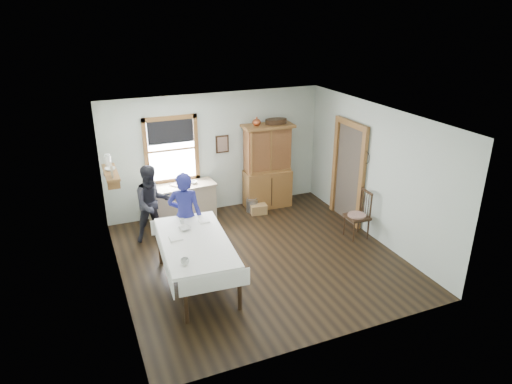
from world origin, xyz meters
TOP-DOWN VIEW (x-y plane):
  - room at (0.00, 0.00)m, footprint 5.01×5.01m
  - window at (-1.00, 2.47)m, footprint 1.18×0.07m
  - doorway at (2.46, 0.85)m, footprint 0.09×1.14m
  - wall_shelf at (-2.37, 1.54)m, footprint 0.24×1.00m
  - framed_picture at (0.15, 2.46)m, footprint 0.30×0.04m
  - rug_beater at (2.45, 0.30)m, footprint 0.01×0.27m
  - work_counter at (-0.91, 2.15)m, footprint 1.49×0.64m
  - china_hutch at (1.13, 2.17)m, footprint 1.18×0.60m
  - dining_table at (-1.32, -0.41)m, footprint 1.27×2.20m
  - spindle_chair at (2.16, 0.01)m, footprint 0.48×0.48m
  - pail at (0.68, 2.00)m, footprint 0.30×0.30m
  - wicker_basket at (0.77, 1.84)m, footprint 0.40×0.31m
  - woman_blue at (-1.23, 0.58)m, footprint 0.67×0.56m
  - figure_dark at (-1.65, 1.52)m, footprint 0.77×0.63m
  - table_cup_a at (-1.66, -1.08)m, footprint 0.15×0.15m
  - table_cup_b at (-1.36, 0.29)m, footprint 0.10×0.10m
  - table_bowl at (-1.38, 0.03)m, footprint 0.27×0.27m
  - counter_book at (-1.07, 2.09)m, footprint 0.29×0.30m
  - counter_bowl at (-0.64, 2.16)m, footprint 0.23×0.23m
  - shelf_bowl at (-2.37, 1.55)m, footprint 0.22×0.22m

SIDE VIEW (x-z plane):
  - wicker_basket at x=0.77m, z-range 0.00..0.22m
  - pail at x=0.68m, z-range 0.00..0.29m
  - work_counter at x=-0.91m, z-range 0.00..0.83m
  - dining_table at x=-1.32m, z-range 0.00..0.85m
  - spindle_chair at x=2.16m, z-range 0.00..1.01m
  - figure_dark at x=-1.65m, z-range 0.00..1.46m
  - woman_blue at x=-1.23m, z-range 0.00..1.57m
  - counter_book at x=-1.07m, z-range 0.83..0.86m
  - counter_bowl at x=-0.64m, z-range 0.83..0.89m
  - table_bowl at x=-1.38m, z-range 0.85..0.91m
  - table_cup_b at x=-1.36m, z-range 0.85..0.94m
  - table_cup_a at x=-1.66m, z-range 0.85..0.95m
  - china_hutch at x=1.13m, z-range 0.00..1.97m
  - doorway at x=2.46m, z-range 0.05..2.27m
  - room at x=0.00m, z-range 0.00..2.70m
  - framed_picture at x=0.15m, z-range 1.35..1.75m
  - wall_shelf at x=-2.37m, z-range 1.35..1.79m
  - shelf_bowl at x=-2.37m, z-range 1.57..1.62m
  - window at x=-1.00m, z-range 0.89..2.37m
  - rug_beater at x=2.45m, z-range 1.58..1.86m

